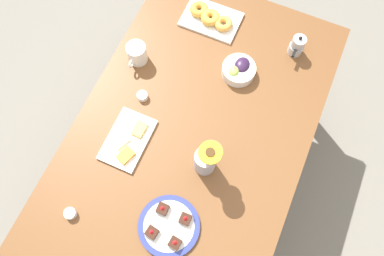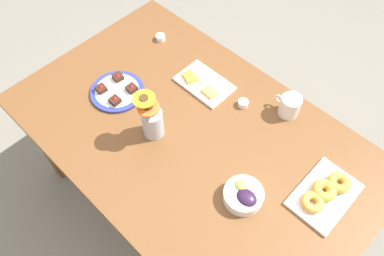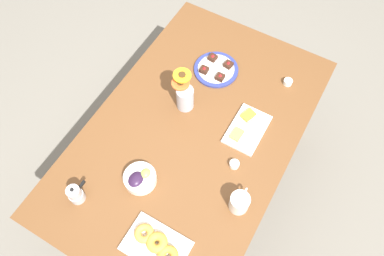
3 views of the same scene
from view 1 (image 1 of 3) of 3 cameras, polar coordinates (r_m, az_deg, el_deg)
ground_plane at (r=2.36m, az=0.00°, el=-6.64°), size 6.00×6.00×0.00m
dining_table at (r=1.73m, az=0.00°, el=-1.45°), size 1.60×1.00×0.74m
coffee_mug at (r=1.78m, az=-8.40°, el=11.17°), size 0.13×0.09×0.10m
grape_bowl at (r=1.76m, az=7.16°, el=8.83°), size 0.16×0.16×0.07m
cheese_platter at (r=1.65m, az=-9.75°, el=-1.84°), size 0.26×0.17×0.03m
croissant_platter at (r=1.91m, az=2.87°, el=16.42°), size 0.19×0.28×0.05m
jam_cup_honey at (r=1.71m, az=-7.57°, el=4.88°), size 0.05×0.05×0.03m
jam_cup_berry at (r=1.62m, az=-18.06°, el=-12.27°), size 0.05×0.05×0.03m
dessert_plate at (r=1.55m, az=-3.53°, el=-14.69°), size 0.25×0.25×0.05m
flower_vase at (r=1.52m, az=2.09°, el=-4.93°), size 0.11×0.11×0.25m
moka_pot at (r=1.85m, az=15.70°, el=11.98°), size 0.11×0.07×0.12m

